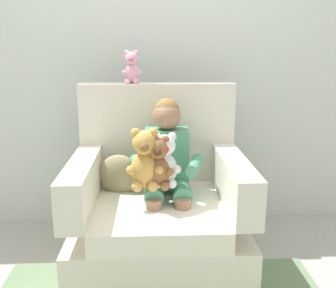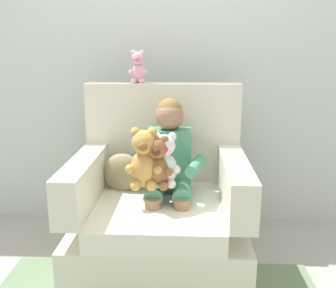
{
  "view_description": "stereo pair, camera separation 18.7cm",
  "coord_description": "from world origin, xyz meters",
  "px_view_note": "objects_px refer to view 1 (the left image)",
  "views": [
    {
      "loc": [
        -0.04,
        -2.1,
        1.31
      ],
      "look_at": [
        0.05,
        -0.05,
        0.79
      ],
      "focal_mm": 40.89,
      "sensor_mm": 36.0,
      "label": 1
    },
    {
      "loc": [
        0.15,
        -2.1,
        1.31
      ],
      "look_at": [
        0.05,
        -0.05,
        0.79
      ],
      "focal_mm": 40.89,
      "sensor_mm": 36.0,
      "label": 2
    }
  ],
  "objects_px": {
    "seated_child": "(167,162)",
    "throw_pillow": "(119,175)",
    "plush_pink_on_backrest": "(132,68)",
    "plush_brown": "(158,164)",
    "plush_white": "(165,161)",
    "armchair": "(159,211)",
    "plush_honey": "(145,161)"
  },
  "relations": [
    {
      "from": "plush_honey",
      "to": "throw_pillow",
      "type": "distance_m",
      "value": 0.35
    },
    {
      "from": "seated_child",
      "to": "plush_brown",
      "type": "height_order",
      "value": "seated_child"
    },
    {
      "from": "armchair",
      "to": "plush_brown",
      "type": "distance_m",
      "value": 0.38
    },
    {
      "from": "plush_honey",
      "to": "throw_pillow",
      "type": "height_order",
      "value": "plush_honey"
    },
    {
      "from": "seated_child",
      "to": "plush_pink_on_backrest",
      "type": "height_order",
      "value": "plush_pink_on_backrest"
    },
    {
      "from": "armchair",
      "to": "plush_brown",
      "type": "xyz_separation_m",
      "value": [
        -0.01,
        -0.14,
        0.35
      ]
    },
    {
      "from": "plush_brown",
      "to": "plush_pink_on_backrest",
      "type": "xyz_separation_m",
      "value": [
        -0.15,
        0.46,
        0.49
      ]
    },
    {
      "from": "plush_white",
      "to": "throw_pillow",
      "type": "bearing_deg",
      "value": 160.1
    },
    {
      "from": "plush_brown",
      "to": "armchair",
      "type": "bearing_deg",
      "value": 85.18
    },
    {
      "from": "armchair",
      "to": "throw_pillow",
      "type": "bearing_deg",
      "value": 154.69
    },
    {
      "from": "armchair",
      "to": "plush_honey",
      "type": "xyz_separation_m",
      "value": [
        -0.08,
        -0.14,
        0.37
      ]
    },
    {
      "from": "seated_child",
      "to": "plush_pink_on_backrest",
      "type": "distance_m",
      "value": 0.65
    },
    {
      "from": "armchair",
      "to": "throw_pillow",
      "type": "distance_m",
      "value": 0.33
    },
    {
      "from": "armchair",
      "to": "plush_honey",
      "type": "height_order",
      "value": "armchair"
    },
    {
      "from": "plush_brown",
      "to": "throw_pillow",
      "type": "relative_size",
      "value": 1.16
    },
    {
      "from": "plush_honey",
      "to": "plush_brown",
      "type": "bearing_deg",
      "value": 13.04
    },
    {
      "from": "throw_pillow",
      "to": "plush_white",
      "type": "bearing_deg",
      "value": -38.85
    },
    {
      "from": "plush_pink_on_backrest",
      "to": "seated_child",
      "type": "bearing_deg",
      "value": -43.16
    },
    {
      "from": "seated_child",
      "to": "throw_pillow",
      "type": "xyz_separation_m",
      "value": [
        -0.29,
        0.1,
        -0.11
      ]
    },
    {
      "from": "seated_child",
      "to": "plush_white",
      "type": "height_order",
      "value": "seated_child"
    },
    {
      "from": "plush_white",
      "to": "plush_honey",
      "type": "bearing_deg",
      "value": -142.17
    },
    {
      "from": "armchair",
      "to": "plush_brown",
      "type": "relative_size",
      "value": 3.63
    },
    {
      "from": "plush_brown",
      "to": "plush_honey",
      "type": "distance_m",
      "value": 0.07
    },
    {
      "from": "armchair",
      "to": "plush_honey",
      "type": "relative_size",
      "value": 3.18
    },
    {
      "from": "seated_child",
      "to": "throw_pillow",
      "type": "distance_m",
      "value": 0.33
    },
    {
      "from": "armchair",
      "to": "seated_child",
      "type": "bearing_deg",
      "value": 18.4
    },
    {
      "from": "armchair",
      "to": "throw_pillow",
      "type": "xyz_separation_m",
      "value": [
        -0.24,
        0.11,
        0.2
      ]
    },
    {
      "from": "seated_child",
      "to": "plush_honey",
      "type": "relative_size",
      "value": 2.4
    },
    {
      "from": "armchair",
      "to": "seated_child",
      "type": "distance_m",
      "value": 0.31
    },
    {
      "from": "seated_child",
      "to": "plush_white",
      "type": "bearing_deg",
      "value": -107.03
    },
    {
      "from": "plush_honey",
      "to": "throw_pillow",
      "type": "bearing_deg",
      "value": 135.19
    },
    {
      "from": "seated_child",
      "to": "plush_honey",
      "type": "height_order",
      "value": "seated_child"
    }
  ]
}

